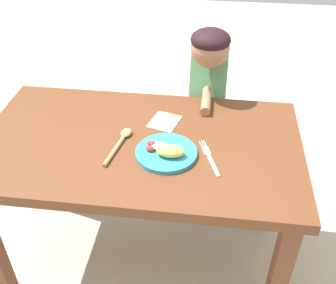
# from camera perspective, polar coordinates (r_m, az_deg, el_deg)

# --- Properties ---
(ground_plane) EXTENTS (8.00, 8.00, 0.00)m
(ground_plane) POSITION_cam_1_polar(r_m,az_deg,el_deg) (2.11, -3.20, -15.70)
(ground_plane) COLOR #B5A892
(dining_table) EXTENTS (1.27, 0.73, 0.72)m
(dining_table) POSITION_cam_1_polar(r_m,az_deg,el_deg) (1.65, -3.93, -2.61)
(dining_table) COLOR brown
(dining_table) RESTS_ON ground_plane
(plate) EXTENTS (0.23, 0.23, 0.06)m
(plate) POSITION_cam_1_polar(r_m,az_deg,el_deg) (1.51, -0.24, -1.42)
(plate) COLOR teal
(plate) RESTS_ON dining_table
(fork) EXTENTS (0.09, 0.21, 0.01)m
(fork) POSITION_cam_1_polar(r_m,az_deg,el_deg) (1.51, 5.92, -2.27)
(fork) COLOR silver
(fork) RESTS_ON dining_table
(spoon) EXTENTS (0.07, 0.24, 0.02)m
(spoon) POSITION_cam_1_polar(r_m,az_deg,el_deg) (1.58, -6.69, 0.17)
(spoon) COLOR tan
(spoon) RESTS_ON dining_table
(person) EXTENTS (0.17, 0.40, 1.04)m
(person) POSITION_cam_1_polar(r_m,az_deg,el_deg) (2.03, 5.45, 4.81)
(person) COLOR #32475E
(person) RESTS_ON ground_plane
(napkin) EXTENTS (0.14, 0.15, 0.00)m
(napkin) POSITION_cam_1_polar(r_m,az_deg,el_deg) (1.69, -0.50, 2.90)
(napkin) COLOR white
(napkin) RESTS_ON dining_table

